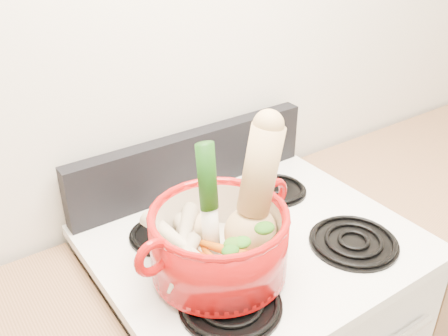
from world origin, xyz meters
TOP-DOWN VIEW (x-y plane):
  - wall_back at (0.00, 1.75)m, footprint 3.50×0.02m
  - cooktop at (0.00, 1.40)m, footprint 0.78×0.67m
  - control_backsplash at (0.00, 1.70)m, footprint 0.76×0.05m
  - burner_front_left at (-0.19, 1.24)m, footprint 0.22×0.22m
  - burner_front_right at (0.19, 1.24)m, footprint 0.22×0.22m
  - burner_back_left at (-0.19, 1.54)m, footprint 0.17×0.17m
  - burner_back_right at (0.19, 1.54)m, footprint 0.17×0.17m
  - dutch_oven at (-0.15, 1.34)m, footprint 0.34×0.34m
  - pot_handle_left at (-0.32, 1.32)m, footprint 0.09×0.03m
  - pot_handle_right at (0.02, 1.36)m, footprint 0.09×0.03m
  - squash at (-0.07, 1.32)m, footprint 0.20×0.16m
  - leek at (-0.15, 1.37)m, footprint 0.05×0.08m
  - ginger at (-0.14, 1.44)m, footprint 0.11×0.08m
  - parsnip_0 at (-0.21, 1.38)m, footprint 0.12×0.21m
  - parsnip_1 at (-0.21, 1.38)m, footprint 0.11×0.18m
  - parsnip_2 at (-0.18, 1.40)m, footprint 0.06×0.20m
  - parsnip_3 at (-0.25, 1.33)m, footprint 0.15×0.13m
  - parsnip_4 at (-0.21, 1.39)m, footprint 0.17×0.19m
  - parsnip_5 at (-0.23, 1.39)m, footprint 0.09×0.23m
  - carrot_0 at (-0.19, 1.31)m, footprint 0.07×0.16m
  - carrot_1 at (-0.18, 1.31)m, footprint 0.03×0.15m
  - carrot_2 at (-0.15, 1.32)m, footprint 0.13×0.18m
  - carrot_3 at (-0.16, 1.27)m, footprint 0.10×0.12m

SIDE VIEW (x-z plane):
  - cooktop at x=0.00m, z-range 0.92..0.95m
  - burner_front_left at x=-0.19m, z-range 0.95..0.97m
  - burner_front_right at x=0.19m, z-range 0.95..0.97m
  - burner_back_left at x=-0.19m, z-range 0.95..0.97m
  - burner_back_right at x=0.19m, z-range 0.95..0.97m
  - carrot_0 at x=-0.19m, z-range 1.00..1.04m
  - parsnip_0 at x=-0.21m, z-range 0.99..1.05m
  - carrot_1 at x=-0.18m, z-range 1.00..1.04m
  - ginger at x=-0.14m, z-range 1.00..1.05m
  - parsnip_1 at x=-0.21m, z-range 1.00..1.05m
  - carrot_2 at x=-0.15m, z-range 1.01..1.06m
  - carrot_3 at x=-0.16m, z-range 1.01..1.05m
  - parsnip_2 at x=-0.18m, z-range 1.00..1.06m
  - parsnip_3 at x=-0.25m, z-range 1.01..1.06m
  - control_backsplash at x=0.00m, z-range 0.95..1.13m
  - dutch_oven at x=-0.15m, z-range 0.97..1.12m
  - parsnip_4 at x=-0.21m, z-range 1.01..1.08m
  - parsnip_5 at x=-0.23m, z-range 1.02..1.08m
  - pot_handle_left at x=-0.32m, z-range 1.05..1.14m
  - pot_handle_right at x=0.02m, z-range 1.05..1.14m
  - leek at x=-0.15m, z-range 1.00..1.28m
  - squash at x=-0.07m, z-range 0.99..1.32m
  - wall_back at x=0.00m, z-range 0.00..2.60m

